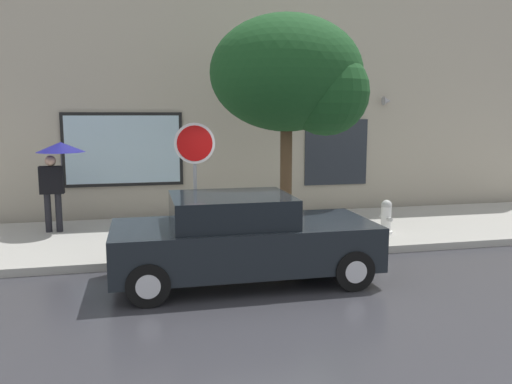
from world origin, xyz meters
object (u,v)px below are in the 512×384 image
(fire_hydrant, at_px, (386,217))
(stop_sign, at_px, (195,161))
(parked_car, at_px, (242,239))
(pedestrian_with_umbrella, at_px, (58,160))
(street_tree, at_px, (295,78))

(fire_hydrant, distance_m, stop_sign, 4.43)
(parked_car, relative_size, stop_sign, 1.75)
(pedestrian_with_umbrella, relative_size, stop_sign, 0.82)
(pedestrian_with_umbrella, bearing_deg, stop_sign, -39.88)
(parked_car, relative_size, street_tree, 0.93)
(stop_sign, bearing_deg, street_tree, 16.44)
(fire_hydrant, bearing_deg, parked_car, -150.52)
(pedestrian_with_umbrella, xyz_separation_m, street_tree, (4.86, -1.67, 1.72))
(parked_car, xyz_separation_m, fire_hydrant, (3.60, 2.04, -0.20))
(fire_hydrant, relative_size, street_tree, 0.16)
(street_tree, xyz_separation_m, stop_sign, (-2.11, -0.62, -1.60))
(parked_car, bearing_deg, fire_hydrant, 29.48)
(pedestrian_with_umbrella, bearing_deg, parked_car, -48.78)
(fire_hydrant, bearing_deg, pedestrian_with_umbrella, 165.67)
(parked_car, height_order, stop_sign, stop_sign)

